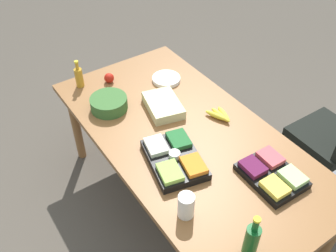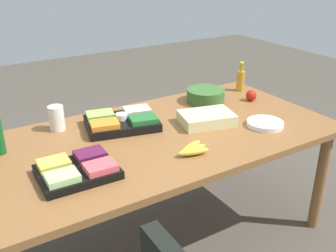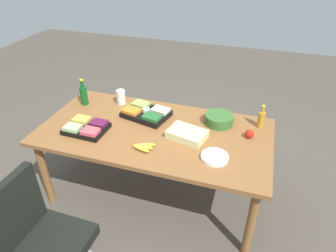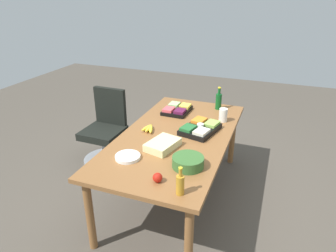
{
  "view_description": "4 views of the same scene",
  "coord_description": "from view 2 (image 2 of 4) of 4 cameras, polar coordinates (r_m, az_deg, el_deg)",
  "views": [
    {
      "loc": [
        -1.43,
        1.12,
        2.47
      ],
      "look_at": [
        0.09,
        0.08,
        0.81
      ],
      "focal_mm": 40.3,
      "sensor_mm": 36.0,
      "label": 1
    },
    {
      "loc": [
        -1.05,
        -1.77,
        1.73
      ],
      "look_at": [
        0.05,
        0.0,
        0.79
      ],
      "focal_mm": 41.83,
      "sensor_mm": 36.0,
      "label": 2
    },
    {
      "loc": [
        0.8,
        -2.09,
        2.25
      ],
      "look_at": [
        0.11,
        0.06,
        0.79
      ],
      "focal_mm": 31.87,
      "sensor_mm": 36.0,
      "label": 3
    },
    {
      "loc": [
        2.62,
        0.9,
        2.12
      ],
      "look_at": [
        0.04,
        -0.07,
        0.86
      ],
      "focal_mm": 32.68,
      "sensor_mm": 36.0,
      "label": 4
    }
  ],
  "objects": [
    {
      "name": "ground_plane",
      "position": [
        2.69,
        -0.8,
        -15.84
      ],
      "size": [
        10.0,
        10.0,
        0.0
      ],
      "primitive_type": "plane",
      "color": "#50483E"
    },
    {
      "name": "paper_plate_stack",
      "position": [
        2.45,
        13.95,
        0.33
      ],
      "size": [
        0.28,
        0.28,
        0.03
      ],
      "primitive_type": "cylinder",
      "rotation": [
        0.0,
        0.0,
        0.34
      ],
      "color": "white",
      "rests_on": "conference_table"
    },
    {
      "name": "apple_red",
      "position": [
        2.84,
        12.02,
        4.37
      ],
      "size": [
        0.09,
        0.09,
        0.08
      ],
      "primitive_type": "sphere",
      "rotation": [
        0.0,
        0.0,
        -0.13
      ],
      "color": "#B61D10",
      "rests_on": "conference_table"
    },
    {
      "name": "veggie_tray",
      "position": [
        2.37,
        -6.77,
        0.66
      ],
      "size": [
        0.48,
        0.39,
        0.09
      ],
      "color": "black",
      "rests_on": "conference_table"
    },
    {
      "name": "fruit_platter",
      "position": [
        1.9,
        -13.08,
        -6.22
      ],
      "size": [
        0.37,
        0.29,
        0.07
      ],
      "color": "black",
      "rests_on": "conference_table"
    },
    {
      "name": "banana_bunch",
      "position": [
        2.06,
        3.59,
        -3.39
      ],
      "size": [
        0.19,
        0.14,
        0.04
      ],
      "color": "yellow",
      "rests_on": "conference_table"
    },
    {
      "name": "dressing_bottle",
      "position": [
        3.02,
        10.53,
        6.63
      ],
      "size": [
        0.07,
        0.07,
        0.22
      ],
      "color": "#C08824",
      "rests_on": "conference_table"
    },
    {
      "name": "conference_table",
      "position": [
        2.31,
        -0.9,
        -2.73
      ],
      "size": [
        2.07,
        1.06,
        0.76
      ],
      "color": "brown",
      "rests_on": "ground"
    },
    {
      "name": "salad_bowl",
      "position": [
        2.77,
        5.5,
        4.44
      ],
      "size": [
        0.28,
        0.28,
        0.09
      ],
      "primitive_type": "cylinder",
      "rotation": [
        0.0,
        0.0,
        -0.06
      ],
      "color": "#37652D",
      "rests_on": "conference_table"
    },
    {
      "name": "sheet_cake",
      "position": [
        2.41,
        5.65,
        1.11
      ],
      "size": [
        0.36,
        0.29,
        0.07
      ],
      "primitive_type": "cube",
      "rotation": [
        0.0,
        0.0,
        -0.24
      ],
      "color": "beige",
      "rests_on": "conference_table"
    },
    {
      "name": "mayo_jar",
      "position": [
        2.39,
        -15.94,
        1.1
      ],
      "size": [
        0.09,
        0.09,
        0.15
      ],
      "primitive_type": "cylinder",
      "rotation": [
        0.0,
        0.0,
        0.05
      ],
      "color": "white",
      "rests_on": "conference_table"
    }
  ]
}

